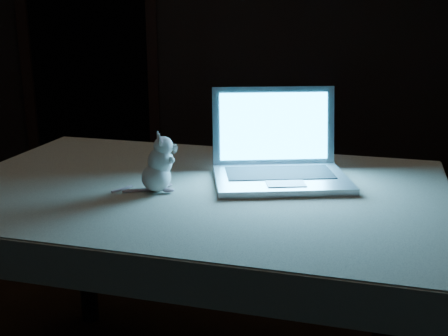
# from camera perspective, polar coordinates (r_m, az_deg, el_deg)

# --- Properties ---
(back_wall) EXTENTS (4.50, 0.04, 2.60)m
(back_wall) POSITION_cam_1_polar(r_m,az_deg,el_deg) (4.42, 0.78, 15.29)
(back_wall) COLOR black
(back_wall) RESTS_ON ground
(doorway) EXTENTS (1.06, 0.36, 2.13)m
(doorway) POSITION_cam_1_polar(r_m,az_deg,el_deg) (4.55, -13.52, 11.92)
(doorway) COLOR black
(doorway) RESTS_ON back_wall
(table) EXTENTS (1.67, 1.30, 0.79)m
(table) POSITION_cam_1_polar(r_m,az_deg,el_deg) (1.98, -2.75, -13.00)
(table) COLOR black
(table) RESTS_ON floor
(tablecloth) EXTENTS (1.74, 1.31, 0.11)m
(tablecloth) POSITION_cam_1_polar(r_m,az_deg,el_deg) (1.80, 0.10, -3.87)
(tablecloth) COLOR beige
(tablecloth) RESTS_ON table
(laptop) EXTENTS (0.46, 0.41, 0.29)m
(laptop) POSITION_cam_1_polar(r_m,az_deg,el_deg) (1.82, 5.94, 2.92)
(laptop) COLOR silver
(laptop) RESTS_ON tablecloth
(plush_mouse) EXTENTS (0.16, 0.16, 0.18)m
(plush_mouse) POSITION_cam_1_polar(r_m,az_deg,el_deg) (1.75, -6.94, 0.54)
(plush_mouse) COLOR white
(plush_mouse) RESTS_ON tablecloth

